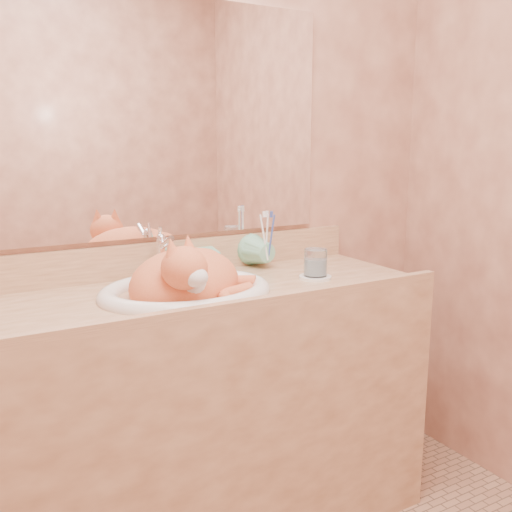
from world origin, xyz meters
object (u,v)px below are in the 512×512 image
water_glass (316,263)px  soap_dispenser (208,250)px  toothbrush_cup (268,255)px  vanity_counter (188,417)px  cat (187,276)px  sink_basin (185,268)px

water_glass → soap_dispenser: bearing=149.5°
toothbrush_cup → water_glass: bearing=-71.1°
soap_dispenser → water_glass: size_ratio=2.12×
vanity_counter → soap_dispenser: soap_dispenser is taller
cat → water_glass: (0.47, -0.02, -0.00)m
vanity_counter → cat: size_ratio=4.13×
vanity_counter → water_glass: 0.67m
vanity_counter → cat: (-0.00, -0.03, 0.49)m
soap_dispenser → toothbrush_cup: (0.25, 0.02, -0.04)m
soap_dispenser → vanity_counter: bearing=-124.8°
toothbrush_cup → cat: bearing=-155.4°
vanity_counter → water_glass: bearing=-6.6°
sink_basin → toothbrush_cup: bearing=11.2°
water_glass → toothbrush_cup: bearing=108.9°
vanity_counter → cat: cat is taller
water_glass → cat: bearing=177.4°
sink_basin → cat: bearing=-101.1°
cat → water_glass: 0.47m
soap_dispenser → cat: bearing=-119.2°
soap_dispenser → water_glass: bearing=-17.8°
sink_basin → water_glass: bearing=-16.0°
cat → sink_basin: bearing=67.8°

